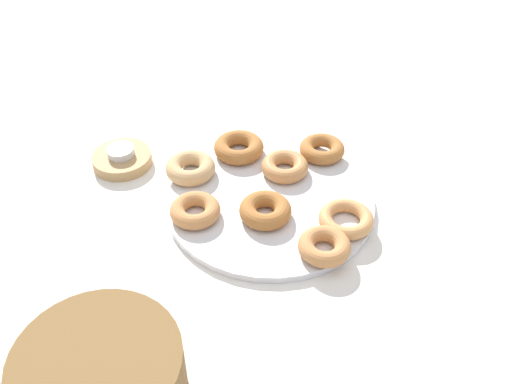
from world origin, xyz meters
The scene contains 13 objects.
ground_plane centered at (0.00, 0.00, 0.00)m, with size 2.40×2.40×0.00m, color white.
donut_plate centered at (0.00, 0.00, 0.01)m, with size 0.36×0.36×0.01m, color silver.
donut_0 centered at (-0.03, 0.03, 0.03)m, with size 0.09×0.09×0.03m, color #AD6B33.
donut_1 centered at (0.04, -0.06, 0.03)m, with size 0.08×0.08×0.03m, color #C6844C.
donut_2 centered at (0.04, -0.15, 0.03)m, with size 0.08×0.08×0.03m, color #AD6B33.
donut_3 centered at (0.04, 0.13, 0.03)m, with size 0.08×0.08×0.03m, color #C6844C.
donut_4 centered at (-0.15, 0.01, 0.03)m, with size 0.08×0.08×0.03m, color #C6844C.
donut_5 centered at (-0.12, -0.06, 0.02)m, with size 0.09×0.09×0.02m, color tan.
donut_6 centered at (0.14, 0.07, 0.03)m, with size 0.09×0.09×0.03m, color tan.
donut_7 centered at (0.14, -0.03, 0.03)m, with size 0.09×0.09×0.03m, color #AD6B33.
candle_holder centered at (0.25, 0.15, 0.01)m, with size 0.11×0.11×0.02m, color tan.
tealight centered at (0.25, 0.15, 0.03)m, with size 0.05×0.05×0.01m, color silver.
basket centered at (-0.17, 0.38, 0.05)m, with size 0.20×0.20×0.10m, color brown.
Camera 1 is at (-0.56, 0.45, 0.65)m, focal length 39.54 mm.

